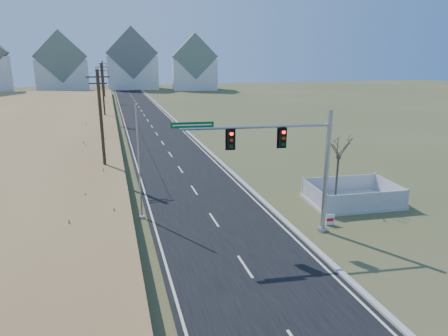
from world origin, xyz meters
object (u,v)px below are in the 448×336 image
bare_tree (339,146)px  traffic_signal_mast (295,160)px  fence_enclosure (352,199)px  flagpole (140,174)px  open_sign (330,220)px

bare_tree → traffic_signal_mast: bearing=-143.6°
fence_enclosure → bare_tree: size_ratio=1.26×
fence_enclosure → bare_tree: 4.01m
flagpole → fence_enclosure: bearing=-5.1°
open_sign → bare_tree: 5.55m
fence_enclosure → flagpole: (-14.45, 1.29, 2.64)m
open_sign → flagpole: flagpole is taller
fence_enclosure → flagpole: size_ratio=0.88×
traffic_signal_mast → flagpole: size_ratio=1.22×
traffic_signal_mast → flagpole: flagpole is taller
fence_enclosure → bare_tree: bearing=168.1°
traffic_signal_mast → fence_enclosure: 8.21m
fence_enclosure → open_sign: size_ratio=9.47×
fence_enclosure → traffic_signal_mast: bearing=-146.7°
flagpole → bare_tree: (13.31, -0.95, 1.19)m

